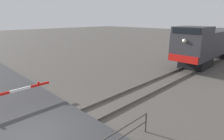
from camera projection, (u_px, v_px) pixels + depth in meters
ground_plane at (36, 140)px, 7.65m from camera, size 160.00×160.00×0.00m
rail_track_left at (30, 131)px, 8.12m from camera, size 0.08×80.00×0.15m
road_surface at (36, 138)px, 7.63m from camera, size 36.00×5.37×0.15m
locomotive at (210, 43)px, 20.91m from camera, size 2.87×14.59×4.20m
guard_railing at (122, 135)px, 6.98m from camera, size 0.08×3.21×0.95m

